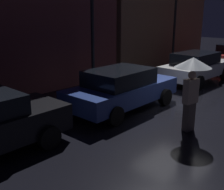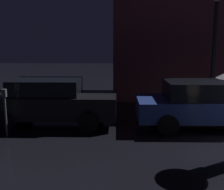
% 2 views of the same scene
% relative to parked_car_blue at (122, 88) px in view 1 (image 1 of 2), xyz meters
% --- Properties ---
extents(ground_plane, '(60.00, 60.00, 0.00)m').
position_rel_parked_car_blue_xyz_m(ground_plane, '(1.60, -1.28, -0.76)').
color(ground_plane, black).
extents(building_facade_right, '(9.28, 3.00, 6.82)m').
position_rel_parked_car_blue_xyz_m(building_facade_right, '(8.76, 5.22, 2.65)').
color(building_facade_right, '#8C664C').
rests_on(building_facade_right, ground).
extents(parked_car_blue, '(4.47, 2.04, 1.46)m').
position_rel_parked_car_blue_xyz_m(parked_car_blue, '(0.00, 0.00, 0.00)').
color(parked_car_blue, navy).
rests_on(parked_car_blue, ground).
extents(parked_car_white, '(4.50, 1.96, 1.46)m').
position_rel_parked_car_blue_xyz_m(parked_car_white, '(5.70, 0.08, 0.01)').
color(parked_car_white, silver).
rests_on(parked_car_white, ground).
extents(pedestrian_with_umbrella, '(1.02, 1.02, 2.16)m').
position_rel_parked_car_blue_xyz_m(pedestrian_with_umbrella, '(-0.14, -2.73, 0.90)').
color(pedestrian_with_umbrella, '#66564C').
rests_on(pedestrian_with_umbrella, ground).
extents(street_lamp_near, '(0.37, 0.37, 4.50)m').
position_rel_parked_car_blue_xyz_m(street_lamp_near, '(0.85, 2.40, 2.15)').
color(street_lamp_near, black).
rests_on(street_lamp_near, ground).
extents(street_lamp_far, '(0.39, 0.39, 4.44)m').
position_rel_parked_car_blue_xyz_m(street_lamp_far, '(7.92, 2.81, 2.21)').
color(street_lamp_far, black).
rests_on(street_lamp_far, ground).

